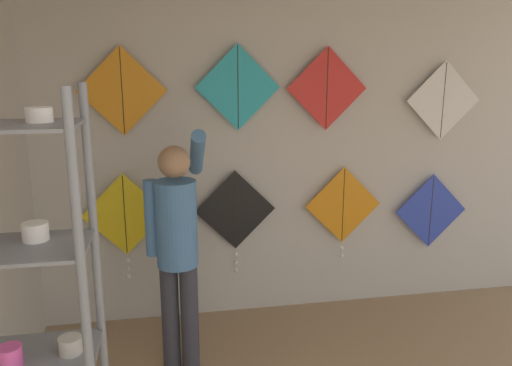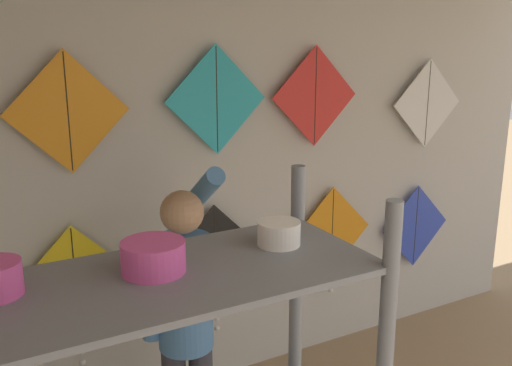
% 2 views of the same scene
% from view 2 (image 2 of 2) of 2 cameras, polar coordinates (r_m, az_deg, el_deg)
% --- Properties ---
extents(back_panel, '(4.80, 0.06, 2.80)m').
position_cam_2_polar(back_panel, '(3.84, 0.99, 1.00)').
color(back_panel, beige).
rests_on(back_panel, ground).
extents(shopkeeper, '(0.42, 0.54, 1.70)m').
position_cam_2_polar(shopkeeper, '(2.95, -7.16, -12.73)').
color(shopkeeper, '#383842').
rests_on(shopkeeper, ground).
extents(kite_0, '(0.67, 0.04, 0.88)m').
position_cam_2_polar(kite_0, '(3.48, -17.59, -9.78)').
color(kite_0, yellow).
extents(kite_1, '(0.67, 0.04, 0.88)m').
position_cam_2_polar(kite_1, '(3.73, -4.11, -7.58)').
color(kite_1, black).
extents(kite_2, '(0.67, 0.04, 0.81)m').
position_cam_2_polar(kite_2, '(4.18, 7.60, -5.11)').
color(kite_2, orange).
extents(kite_3, '(0.67, 0.01, 0.67)m').
position_cam_2_polar(kite_3, '(4.72, 15.67, -4.18)').
color(kite_3, blue).
extents(kite_4, '(0.67, 0.01, 0.67)m').
position_cam_2_polar(kite_4, '(3.22, -18.31, 6.73)').
color(kite_4, orange).
extents(kite_5, '(0.67, 0.01, 0.67)m').
position_cam_2_polar(kite_5, '(3.49, -3.96, 8.29)').
color(kite_5, '#28B2C6').
extents(kite_6, '(0.67, 0.01, 0.67)m').
position_cam_2_polar(kite_6, '(3.85, 5.94, 8.62)').
color(kite_6, red).
extents(kite_7, '(0.67, 0.01, 0.67)m').
position_cam_2_polar(kite_7, '(4.53, 16.77, 7.61)').
color(kite_7, white).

